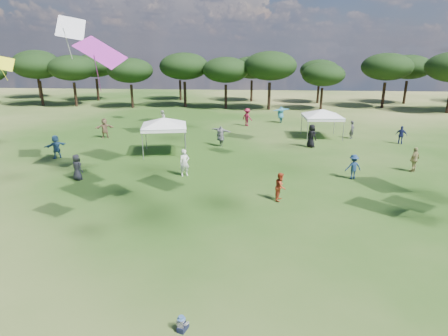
{
  "coord_description": "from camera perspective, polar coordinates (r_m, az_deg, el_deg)",
  "views": [
    {
      "loc": [
        1.32,
        -6.55,
        7.61
      ],
      "look_at": [
        0.3,
        6.0,
        3.64
      ],
      "focal_mm": 30.0,
      "sensor_mm": 36.0,
      "label": 1
    }
  ],
  "objects": [
    {
      "name": "festival_crowd",
      "position": [
        32.24,
        0.81,
        5.42
      ],
      "size": [
        28.09,
        23.84,
        1.89
      ],
      "color": "#58575D",
      "rests_on": "ground"
    },
    {
      "name": "toddler",
      "position": [
        11.49,
        -6.44,
        -22.59
      ],
      "size": [
        0.38,
        0.41,
        0.51
      ],
      "rotation": [
        0.0,
        0.0,
        -0.3
      ],
      "color": "black",
      "rests_on": "ground"
    },
    {
      "name": "tent_left",
      "position": [
        28.65,
        -9.16,
        7.36
      ],
      "size": [
        6.46,
        6.46,
        3.1
      ],
      "rotation": [
        0.0,
        0.0,
        0.2
      ],
      "color": "gray",
      "rests_on": "ground"
    },
    {
      "name": "tent_right",
      "position": [
        35.08,
        14.83,
        8.47
      ],
      "size": [
        6.61,
        6.61,
        2.88
      ],
      "rotation": [
        0.0,
        0.0,
        0.05
      ],
      "color": "gray",
      "rests_on": "ground"
    },
    {
      "name": "tree_line",
      "position": [
        54.01,
        5.96,
        15.08
      ],
      "size": [
        108.78,
        17.63,
        7.77
      ],
      "color": "black",
      "rests_on": "ground"
    }
  ]
}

